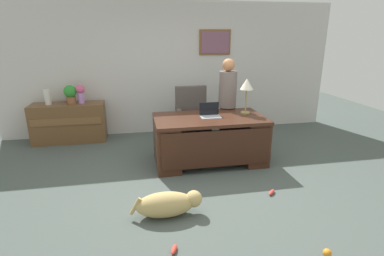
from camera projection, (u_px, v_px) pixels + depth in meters
ground_plane at (197, 184)px, 4.31m from camera, size 12.00×12.00×0.00m
back_wall at (172, 69)px, 6.34m from camera, size 7.00×0.16×2.70m
desk at (210, 138)px, 4.92m from camera, size 1.78×0.98×0.78m
credenza at (69, 123)px, 5.92m from camera, size 1.38×0.50×0.76m
armchair at (192, 119)px, 5.81m from camera, size 0.60×0.59×1.09m
person_standing at (227, 104)px, 5.42m from camera, size 0.32×0.32×1.65m
dog_lying at (168, 204)px, 3.51m from camera, size 0.86×0.30×0.30m
laptop at (210, 113)px, 4.84m from camera, size 0.32×0.22×0.22m
desk_lamp at (247, 86)px, 4.92m from camera, size 0.22×0.22×0.59m
vase_with_flowers at (80, 92)px, 5.79m from camera, size 0.17×0.17×0.36m
vase_empty at (48, 97)px, 5.70m from camera, size 0.12×0.12×0.29m
potted_plant at (70, 94)px, 5.76m from camera, size 0.24×0.24×0.36m
dog_toy_ball at (327, 253)px, 2.89m from camera, size 0.08×0.08×0.08m
dog_toy_bone at (174, 249)px, 2.96m from camera, size 0.10×0.15×0.05m
dog_toy_plush at (272, 192)px, 4.03m from camera, size 0.15×0.15×0.05m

